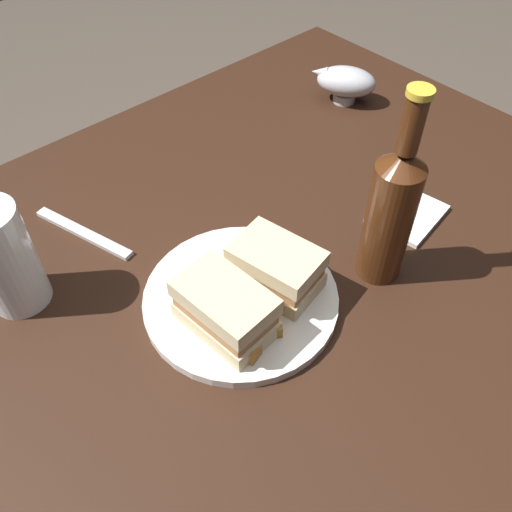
{
  "coord_description": "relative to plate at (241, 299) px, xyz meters",
  "views": [
    {
      "loc": [
        -0.39,
        -0.4,
        1.32
      ],
      "look_at": [
        -0.05,
        -0.03,
        0.78
      ],
      "focal_mm": 38.1,
      "sensor_mm": 36.0,
      "label": 1
    }
  ],
  "objects": [
    {
      "name": "ground_plane",
      "position": [
        0.1,
        0.06,
        -0.75
      ],
      "size": [
        6.0,
        6.0,
        0.0
      ],
      "primitive_type": "plane",
      "color": "#4C4238"
    },
    {
      "name": "dining_table",
      "position": [
        0.1,
        0.06,
        -0.38
      ],
      "size": [
        1.13,
        0.88,
        0.75
      ],
      "primitive_type": "cube",
      "color": "black",
      "rests_on": "ground"
    },
    {
      "name": "plate",
      "position": [
        0.0,
        0.0,
        0.0
      ],
      "size": [
        0.26,
        0.26,
        0.01
      ],
      "primitive_type": "cylinder",
      "color": "silver",
      "rests_on": "dining_table"
    },
    {
      "name": "sandwich_half_left",
      "position": [
        -0.04,
        -0.02,
        0.04
      ],
      "size": [
        0.08,
        0.13,
        0.07
      ],
      "color": "beige",
      "rests_on": "plate"
    },
    {
      "name": "sandwich_half_right",
      "position": [
        0.05,
        -0.02,
        0.04
      ],
      "size": [
        0.1,
        0.13,
        0.07
      ],
      "color": "beige",
      "rests_on": "plate"
    },
    {
      "name": "potato_wedge_front",
      "position": [
        -0.06,
        -0.07,
        0.02
      ],
      "size": [
        0.03,
        0.05,
        0.02
      ],
      "primitive_type": "cube",
      "rotation": [
        0.0,
        0.0,
        1.84
      ],
      "color": "#AD702D",
      "rests_on": "plate"
    },
    {
      "name": "potato_wedge_middle",
      "position": [
        0.0,
        -0.05,
        0.02
      ],
      "size": [
        0.04,
        0.02,
        0.02
      ],
      "primitive_type": "cube",
      "rotation": [
        0.0,
        0.0,
        3.37
      ],
      "color": "#AD702D",
      "rests_on": "plate"
    },
    {
      "name": "potato_wedge_back",
      "position": [
        -0.02,
        -0.06,
        0.02
      ],
      "size": [
        0.05,
        0.04,
        0.02
      ],
      "primitive_type": "cube",
      "rotation": [
        0.0,
        0.0,
        5.7
      ],
      "color": "gold",
      "rests_on": "plate"
    },
    {
      "name": "pint_glass",
      "position": [
        -0.21,
        0.2,
        0.06
      ],
      "size": [
        0.08,
        0.08,
        0.15
      ],
      "color": "white",
      "rests_on": "dining_table"
    },
    {
      "name": "gravy_boat",
      "position": [
        0.47,
        0.24,
        0.03
      ],
      "size": [
        0.12,
        0.13,
        0.07
      ],
      "color": "#B7B7BC",
      "rests_on": "dining_table"
    },
    {
      "name": "cider_bottle",
      "position": [
        0.18,
        -0.08,
        0.1
      ],
      "size": [
        0.06,
        0.06,
        0.28
      ],
      "color": "#47230F",
      "rests_on": "dining_table"
    },
    {
      "name": "napkin",
      "position": [
        0.3,
        -0.05,
        -0.0
      ],
      "size": [
        0.12,
        0.11,
        0.01
      ],
      "primitive_type": "cube",
      "rotation": [
        0.0,
        0.0,
        0.15
      ],
      "color": "white",
      "rests_on": "dining_table"
    },
    {
      "name": "fork",
      "position": [
        -0.09,
        0.25,
        -0.0
      ],
      "size": [
        0.07,
        0.18,
        0.01
      ],
      "primitive_type": "cube",
      "rotation": [
        0.0,
        0.0,
        4.99
      ],
      "color": "silver",
      "rests_on": "dining_table"
    }
  ]
}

